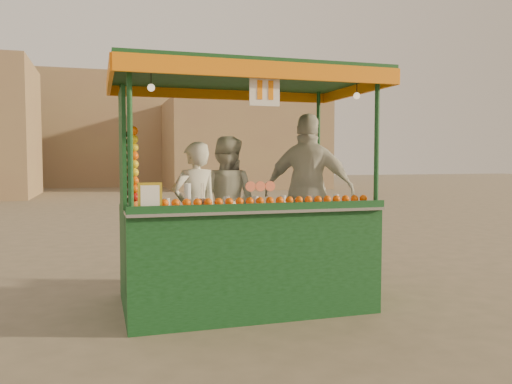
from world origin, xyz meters
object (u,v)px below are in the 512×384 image
object	(u,v)px
vendor_right	(309,191)
vendor_left	(195,210)
juice_cart	(238,232)
vendor_middle	(226,202)

from	to	relation	value
vendor_right	vendor_left	bearing A→B (deg)	36.18
juice_cart	vendor_left	bearing A→B (deg)	148.61
vendor_middle	vendor_right	bearing A→B (deg)	-165.12
juice_cart	vendor_middle	bearing A→B (deg)	88.14
vendor_left	vendor_right	bearing A→B (deg)	164.48
juice_cart	vendor_middle	size ratio (longest dim) A/B	1.77
vendor_left	vendor_middle	size ratio (longest dim) A/B	0.95
vendor_left	vendor_middle	bearing A→B (deg)	-156.27
vendor_right	vendor_middle	bearing A→B (deg)	13.64
vendor_left	vendor_middle	xyz separation A→B (m)	(0.47, 0.42, 0.04)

